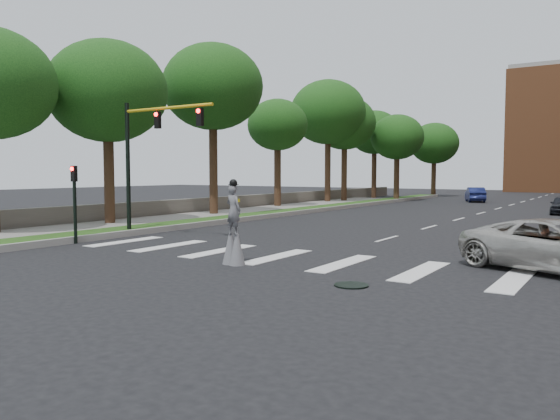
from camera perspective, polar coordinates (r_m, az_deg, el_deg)
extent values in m
plane|color=black|center=(17.61, 1.39, -5.71)|extent=(160.00, 160.00, 0.00)
cube|color=#1D4112|center=(40.53, 2.27, -0.03)|extent=(2.00, 60.00, 0.25)
cube|color=gray|center=(40.00, 3.56, -0.07)|extent=(0.20, 60.00, 0.28)
cube|color=slate|center=(34.33, -10.64, -0.88)|extent=(4.00, 60.00, 0.18)
cube|color=#5E5951|center=(45.16, -2.45, 0.92)|extent=(0.50, 56.00, 1.10)
cylinder|color=black|center=(14.48, 7.46, -7.80)|extent=(0.90, 0.90, 0.04)
cylinder|color=black|center=(26.82, -15.59, 4.13)|extent=(0.20, 0.20, 6.20)
cylinder|color=gold|center=(25.10, -11.70, 10.39)|extent=(5.20, 0.14, 0.14)
cube|color=black|center=(25.47, -12.66, 9.15)|extent=(0.28, 0.18, 0.75)
cylinder|color=#FF0C0C|center=(25.42, -12.83, 9.72)|extent=(0.18, 0.06, 0.18)
cube|color=black|center=(23.76, -8.37, 9.58)|extent=(0.28, 0.18, 0.75)
cylinder|color=#FF0C0C|center=(23.71, -8.54, 10.20)|extent=(0.18, 0.06, 0.18)
cylinder|color=black|center=(24.11, -20.64, 0.25)|extent=(0.14, 0.14, 3.00)
cube|color=black|center=(24.07, -20.72, 3.57)|extent=(0.25, 0.16, 0.65)
cylinder|color=#FF0C0C|center=(24.01, -20.93, 4.05)|extent=(0.16, 0.05, 0.16)
cylinder|color=#362315|center=(17.47, -4.51, -4.23)|extent=(0.07, 0.07, 0.95)
cylinder|color=#362315|center=(17.71, -5.21, -4.12)|extent=(0.07, 0.07, 0.95)
cone|color=#5A5A5E|center=(17.45, -4.51, -3.84)|extent=(0.52, 0.52, 1.19)
cone|color=#5A5A5E|center=(17.69, -5.21, -3.74)|extent=(0.52, 0.52, 1.19)
imported|color=#5A5A5E|center=(17.45, -4.88, -0.02)|extent=(0.65, 0.48, 1.61)
sphere|color=black|center=(17.41, -4.90, 2.81)|extent=(0.26, 0.26, 0.26)
cylinder|color=black|center=(17.41, -4.90, 2.65)|extent=(0.34, 0.34, 0.02)
cube|color=yellow|center=(17.52, -4.55, 1.44)|extent=(0.22, 0.05, 0.10)
imported|color=#B7B5AD|center=(18.03, 27.20, -3.41)|extent=(6.20, 4.55, 1.57)
imported|color=navy|center=(57.65, 19.72, 1.53)|extent=(2.97, 4.66, 1.45)
cylinder|color=#362315|center=(31.34, -17.43, 3.61)|extent=(0.56, 0.56, 5.72)
ellipsoid|color=#123811|center=(31.65, -17.61, 11.75)|extent=(6.48, 6.48, 5.51)
cylinder|color=#362315|center=(36.88, -6.97, 4.74)|extent=(0.56, 0.56, 6.93)
ellipsoid|color=#123811|center=(37.30, -7.04, 12.66)|extent=(6.71, 6.71, 5.70)
cylinder|color=#362315|center=(44.91, -0.26, 3.77)|extent=(0.56, 0.56, 5.58)
ellipsoid|color=#123811|center=(45.07, -0.26, 8.90)|extent=(4.94, 4.94, 4.20)
cylinder|color=#362315|center=(52.33, 5.00, 4.47)|extent=(0.56, 0.56, 6.83)
ellipsoid|color=#123811|center=(52.63, 5.04, 10.15)|extent=(7.16, 7.16, 6.09)
cylinder|color=#362315|center=(63.59, 9.80, 3.98)|extent=(0.56, 0.56, 6.02)
ellipsoid|color=#123811|center=(63.75, 9.85, 8.00)|extent=(5.85, 5.85, 4.97)
cylinder|color=#362315|center=(56.98, 12.08, 3.52)|extent=(0.56, 0.56, 5.16)
ellipsoid|color=#123811|center=(57.09, 12.14, 7.46)|extent=(5.38, 5.38, 4.57)
cylinder|color=#362315|center=(68.50, 15.75, 3.44)|extent=(0.56, 0.56, 4.96)
ellipsoid|color=#123811|center=(68.59, 15.82, 6.72)|extent=(5.80, 5.80, 4.93)
cylinder|color=#362315|center=(54.01, 6.72, 4.11)|extent=(0.56, 0.56, 6.21)
ellipsoid|color=#123811|center=(54.22, 6.76, 9.02)|extent=(6.13, 6.13, 5.21)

